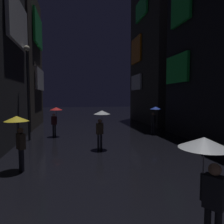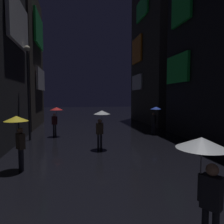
# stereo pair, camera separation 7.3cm
# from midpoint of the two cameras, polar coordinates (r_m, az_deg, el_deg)

# --- Properties ---
(building_left_far) EXTENTS (4.25, 7.14, 12.67)m
(building_left_far) POSITION_cam_midpoint_polar(r_m,az_deg,el_deg) (21.57, -26.15, 13.15)
(building_left_far) COLOR #2D2826
(building_left_far) RESTS_ON ground
(building_right_mid) EXTENTS (4.25, 7.48, 14.00)m
(building_right_mid) POSITION_cam_midpoint_polar(r_m,az_deg,el_deg) (15.80, 28.58, 18.99)
(building_right_mid) COLOR black
(building_right_mid) RESTS_ON ground
(building_right_far) EXTENTS (4.25, 8.81, 20.24)m
(building_right_far) POSITION_cam_midpoint_polar(r_m,az_deg,el_deg) (24.63, 13.20, 21.32)
(building_right_far) COLOR #33302D
(building_right_far) RESTS_ON ground
(pedestrian_foreground_left_red) EXTENTS (0.90, 0.90, 2.12)m
(pedestrian_foreground_left_red) POSITION_cam_midpoint_polar(r_m,az_deg,el_deg) (15.02, -15.98, -0.41)
(pedestrian_foreground_left_red) COLOR #2D2D38
(pedestrian_foreground_left_red) RESTS_ON ground
(pedestrian_foreground_right_clear) EXTENTS (0.90, 0.90, 2.12)m
(pedestrian_foreground_right_clear) POSITION_cam_midpoint_polar(r_m,az_deg,el_deg) (4.05, 25.06, -12.89)
(pedestrian_foreground_right_clear) COLOR black
(pedestrian_foreground_right_clear) RESTS_ON ground
(pedestrian_near_crossing_blue) EXTENTS (0.90, 0.90, 2.12)m
(pedestrian_near_crossing_blue) POSITION_cam_midpoint_polar(r_m,az_deg,el_deg) (15.78, 11.99, -0.13)
(pedestrian_near_crossing_blue) COLOR #2D2D38
(pedestrian_near_crossing_blue) RESTS_ON ground
(pedestrian_far_right_clear) EXTENTS (0.90, 0.90, 2.12)m
(pedestrian_far_right_clear) POSITION_cam_midpoint_polar(r_m,az_deg,el_deg) (10.83, -3.28, -1.98)
(pedestrian_far_right_clear) COLOR #2D2D38
(pedestrian_far_right_clear) RESTS_ON ground
(pedestrian_midstreet_left_yellow) EXTENTS (0.90, 0.90, 2.12)m
(pedestrian_midstreet_left_yellow) POSITION_cam_midpoint_polar(r_m,az_deg,el_deg) (8.48, -25.49, -4.10)
(pedestrian_midstreet_left_yellow) COLOR #2D2D38
(pedestrian_midstreet_left_yellow) RESTS_ON ground
(streetlamp_left_far) EXTENTS (0.36, 0.36, 6.15)m
(streetlamp_left_far) POSITION_cam_midpoint_polar(r_m,az_deg,el_deg) (14.18, -23.06, 7.75)
(streetlamp_left_far) COLOR #2D2D33
(streetlamp_left_far) RESTS_ON ground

